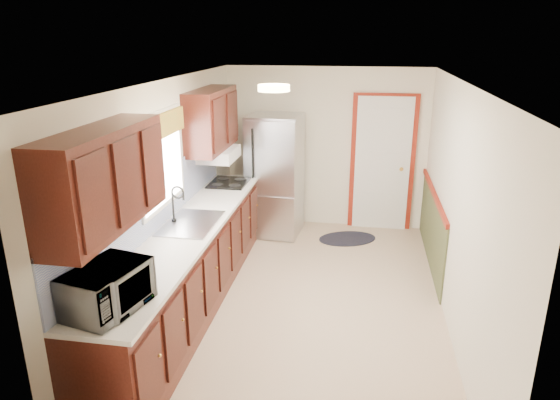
% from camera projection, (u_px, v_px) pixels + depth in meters
% --- Properties ---
extents(room_shell, '(3.20, 5.20, 2.52)m').
position_uv_depth(room_shell, '(306.00, 200.00, 5.17)').
color(room_shell, tan).
rests_on(room_shell, ground).
extents(kitchen_run, '(0.63, 4.00, 2.20)m').
position_uv_depth(kitchen_run, '(185.00, 238.00, 5.22)').
color(kitchen_run, '#39120D').
rests_on(kitchen_run, ground).
extents(back_wall_trim, '(1.12, 2.30, 2.08)m').
position_uv_depth(back_wall_trim, '(392.00, 176.00, 7.18)').
color(back_wall_trim, maroon).
rests_on(back_wall_trim, ground).
extents(ceiling_fixture, '(0.30, 0.30, 0.06)m').
position_uv_depth(ceiling_fixture, '(274.00, 88.00, 4.66)').
color(ceiling_fixture, '#FFD88C').
rests_on(ceiling_fixture, room_shell).
extents(microwave, '(0.46, 0.66, 0.41)m').
position_uv_depth(microwave, '(107.00, 285.00, 3.55)').
color(microwave, white).
rests_on(microwave, kitchen_run).
extents(refrigerator, '(0.78, 0.76, 1.76)m').
position_uv_depth(refrigerator, '(275.00, 176.00, 7.24)').
color(refrigerator, '#B7B7BC').
rests_on(refrigerator, ground).
extents(rug, '(0.98, 0.81, 0.01)m').
position_uv_depth(rug, '(347.00, 239.00, 7.26)').
color(rug, black).
rests_on(rug, ground).
extents(cooktop, '(0.49, 0.58, 0.02)m').
position_uv_depth(cooktop, '(229.00, 183.00, 6.67)').
color(cooktop, black).
rests_on(cooktop, kitchen_run).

